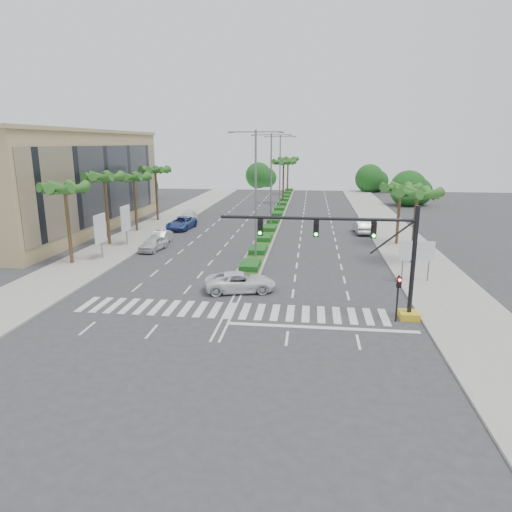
{
  "coord_description": "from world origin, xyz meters",
  "views": [
    {
      "loc": [
        5.16,
        -28.11,
        10.85
      ],
      "look_at": [
        1.35,
        3.18,
        3.0
      ],
      "focal_mm": 32.0,
      "sensor_mm": 36.0,
      "label": 1
    }
  ],
  "objects_px": {
    "car_right": "(362,227)",
    "car_parked_d": "(188,218)",
    "car_parked_c": "(181,223)",
    "car_crossing": "(240,282)",
    "car_parked_a": "(153,244)",
    "car_parked_b": "(160,238)"
  },
  "relations": [
    {
      "from": "car_right",
      "to": "car_parked_d",
      "type": "bearing_deg",
      "value": -16.0
    },
    {
      "from": "car_parked_a",
      "to": "car_right",
      "type": "xyz_separation_m",
      "value": [
        22.34,
        11.95,
        0.06
      ]
    },
    {
      "from": "car_parked_c",
      "to": "car_right",
      "type": "distance_m",
      "value": 22.81
    },
    {
      "from": "car_parked_a",
      "to": "car_parked_d",
      "type": "bearing_deg",
      "value": 100.71
    },
    {
      "from": "car_parked_c",
      "to": "car_crossing",
      "type": "xyz_separation_m",
      "value": [
        11.45,
        -24.15,
        -0.05
      ]
    },
    {
      "from": "car_parked_d",
      "to": "car_parked_a",
      "type": "bearing_deg",
      "value": -90.08
    },
    {
      "from": "car_crossing",
      "to": "car_right",
      "type": "height_order",
      "value": "car_right"
    },
    {
      "from": "car_parked_a",
      "to": "car_parked_d",
      "type": "height_order",
      "value": "car_parked_d"
    },
    {
      "from": "car_parked_b",
      "to": "car_right",
      "type": "relative_size",
      "value": 0.93
    },
    {
      "from": "car_parked_d",
      "to": "car_right",
      "type": "bearing_deg",
      "value": -14.87
    },
    {
      "from": "car_parked_c",
      "to": "car_parked_d",
      "type": "bearing_deg",
      "value": 99.09
    },
    {
      "from": "car_parked_c",
      "to": "car_parked_d",
      "type": "height_order",
      "value": "car_parked_c"
    },
    {
      "from": "car_parked_a",
      "to": "car_parked_d",
      "type": "distance_m",
      "value": 16.84
    },
    {
      "from": "car_parked_c",
      "to": "car_parked_d",
      "type": "distance_m",
      "value": 4.8
    },
    {
      "from": "car_parked_b",
      "to": "car_right",
      "type": "distance_m",
      "value": 24.32
    },
    {
      "from": "car_parked_a",
      "to": "car_parked_b",
      "type": "xyz_separation_m",
      "value": [
        -0.24,
        2.93,
        0.0
      ]
    },
    {
      "from": "car_parked_b",
      "to": "car_parked_d",
      "type": "xyz_separation_m",
      "value": [
        -0.63,
        13.89,
        0.01
      ]
    },
    {
      "from": "car_parked_d",
      "to": "car_crossing",
      "type": "distance_m",
      "value": 31.27
    },
    {
      "from": "car_parked_c",
      "to": "car_crossing",
      "type": "bearing_deg",
      "value": -60.34
    },
    {
      "from": "car_crossing",
      "to": "car_right",
      "type": "bearing_deg",
      "value": -38.98
    },
    {
      "from": "car_parked_a",
      "to": "car_parked_c",
      "type": "bearing_deg",
      "value": 99.98
    },
    {
      "from": "car_parked_b",
      "to": "car_parked_c",
      "type": "xyz_separation_m",
      "value": [
        -0.23,
        9.1,
        0.06
      ]
    }
  ]
}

